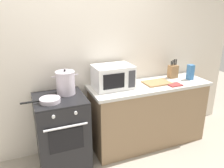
{
  "coord_description": "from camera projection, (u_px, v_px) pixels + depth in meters",
  "views": [
    {
      "loc": [
        -0.71,
        -1.93,
        1.96
      ],
      "look_at": [
        0.33,
        0.6,
        1.0
      ],
      "focal_mm": 36.44,
      "sensor_mm": 36.0,
      "label": 1
    }
  ],
  "objects": [
    {
      "name": "stove",
      "position": [
        62.0,
        132.0,
        2.83
      ],
      "size": [
        0.6,
        0.64,
        0.92
      ],
      "color": "black",
      "rests_on": "ground_plane"
    },
    {
      "name": "knife_block",
      "position": [
        173.0,
        71.0,
        3.38
      ],
      "size": [
        0.13,
        0.1,
        0.28
      ],
      "color": "#997047",
      "rests_on": "countertop_right"
    },
    {
      "name": "oven_mitt",
      "position": [
        175.0,
        85.0,
        3.09
      ],
      "size": [
        0.18,
        0.14,
        0.02
      ],
      "primitive_type": "cube",
      "color": "#993333",
      "rests_on": "countertop_right"
    },
    {
      "name": "stock_pot",
      "position": [
        66.0,
        83.0,
        2.75
      ],
      "size": [
        0.32,
        0.23,
        0.31
      ],
      "color": "silver",
      "rests_on": "stove"
    },
    {
      "name": "back_wall",
      "position": [
        100.0,
        59.0,
        3.13
      ],
      "size": [
        4.4,
        0.1,
        2.5
      ],
      "primitive_type": "cube",
      "color": "silver",
      "rests_on": "ground_plane"
    },
    {
      "name": "lower_cabinet_right",
      "position": [
        148.0,
        115.0,
        3.3
      ],
      "size": [
        1.64,
        0.56,
        0.88
      ],
      "primitive_type": "cube",
      "color": "#8C7051",
      "rests_on": "ground_plane"
    },
    {
      "name": "countertop_right",
      "position": [
        150.0,
        85.0,
        3.15
      ],
      "size": [
        1.7,
        0.6,
        0.04
      ],
      "primitive_type": "cube",
      "color": "beige",
      "rests_on": "lower_cabinet_right"
    },
    {
      "name": "cutting_board",
      "position": [
        157.0,
        83.0,
        3.16
      ],
      "size": [
        0.36,
        0.26,
        0.02
      ],
      "primitive_type": "cube",
      "color": "#997047",
      "rests_on": "countertop_right"
    },
    {
      "name": "pasta_box",
      "position": [
        190.0,
        72.0,
        3.29
      ],
      "size": [
        0.08,
        0.08,
        0.22
      ],
      "primitive_type": "cube",
      "color": "teal",
      "rests_on": "countertop_right"
    },
    {
      "name": "microwave",
      "position": [
        113.0,
        77.0,
        2.96
      ],
      "size": [
        0.5,
        0.37,
        0.3
      ],
      "color": "white",
      "rests_on": "countertop_right"
    },
    {
      "name": "frying_pan",
      "position": [
        49.0,
        100.0,
        2.54
      ],
      "size": [
        0.43,
        0.23,
        0.05
      ],
      "color": "silver",
      "rests_on": "stove"
    }
  ]
}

